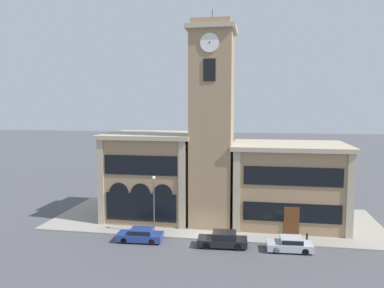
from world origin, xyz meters
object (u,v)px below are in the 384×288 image
(parked_car_far, at_px, (290,244))
(bollard, at_px, (307,238))
(parked_car_mid, at_px, (223,239))
(street_lamp, at_px, (154,196))
(parked_car_near, at_px, (141,235))

(parked_car_far, distance_m, bollard, 2.34)
(parked_car_mid, bearing_deg, parked_car_far, 176.82)
(street_lamp, relative_size, bollard, 5.59)
(parked_car_far, relative_size, bollard, 3.88)
(parked_car_far, bearing_deg, parked_car_mid, -3.18)
(parked_car_mid, xyz_separation_m, bollard, (7.65, 1.66, -0.07))
(parked_car_near, xyz_separation_m, parked_car_far, (13.93, 0.00, 0.00))
(parked_car_mid, relative_size, parked_car_far, 1.12)
(parked_car_mid, relative_size, bollard, 4.36)
(street_lamp, bearing_deg, parked_car_far, -7.43)
(bollard, bearing_deg, parked_car_far, -135.02)
(parked_car_near, xyz_separation_m, parked_car_mid, (7.94, 0.00, 0.07))
(parked_car_near, bearing_deg, parked_car_mid, 176.83)
(parked_car_far, distance_m, street_lamp, 13.59)
(parked_car_mid, xyz_separation_m, parked_car_far, (5.99, -0.00, -0.07))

